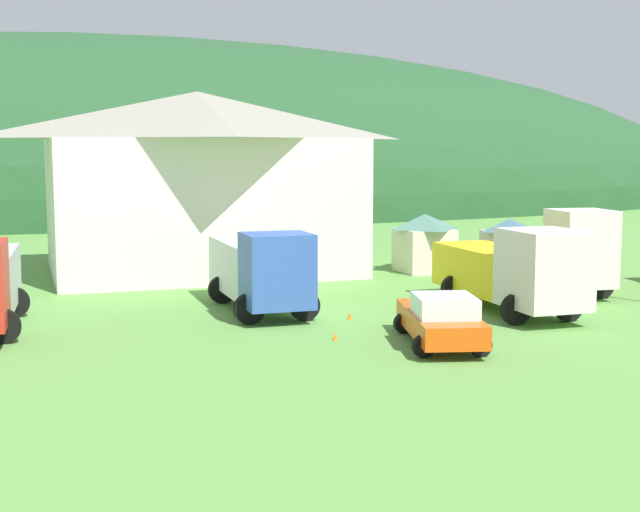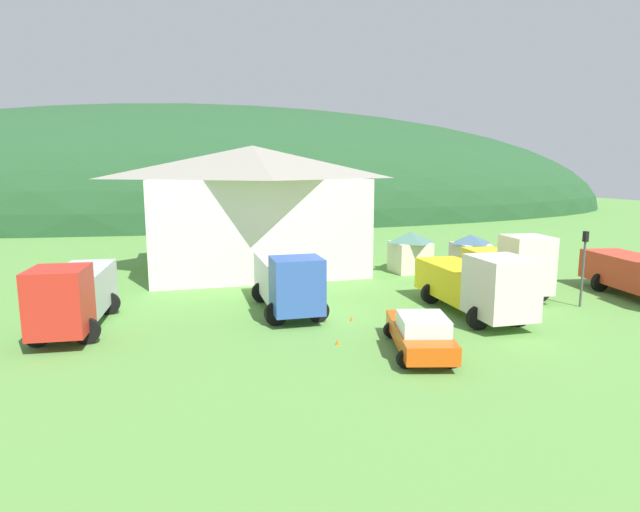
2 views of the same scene
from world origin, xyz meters
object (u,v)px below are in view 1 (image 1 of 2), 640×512
Objects in this scene: flatbed_truck_yellow at (514,269)px; heavy_rig_striped at (560,252)px; play_shed_cream at (424,242)px; traffic_cone_mid_row at (350,319)px; play_shed_pink at (509,242)px; box_truck_blue at (261,268)px; traffic_cone_near_pickup at (335,340)px; service_pickup_orange at (441,319)px; depot_building at (199,179)px.

heavy_rig_striped is (4.39, 3.61, 0.07)m from flatbed_truck_yellow.
traffic_cone_mid_row is (-7.95, -10.55, -1.49)m from play_shed_cream.
flatbed_truck_yellow is at bearing -119.91° from play_shed_pink.
play_shed_cream is 1.12× the size of play_shed_pink.
box_truck_blue is 15.28× the size of traffic_cone_near_pickup.
play_shed_cream is 0.36× the size of flatbed_truck_yellow.
play_shed_pink is 8.31m from heavy_rig_striped.
traffic_cone_mid_row is (2.64, -2.58, -1.65)m from box_truck_blue.
traffic_cone_near_pickup is (-14.61, -13.92, -1.29)m from play_shed_pink.
heavy_rig_striped is 11.14m from traffic_cone_mid_row.
traffic_cone_near_pickup is at bearing -136.39° from play_shed_pink.
service_pickup_orange is at bearing -49.79° from flatbed_truck_yellow.
depot_building is at bearing -154.42° from service_pickup_orange.
heavy_rig_striped reaches higher than play_shed_cream.
heavy_rig_striped reaches higher than play_shed_pink.
depot_building is 2.09× the size of heavy_rig_striped.
play_shed_cream reaches higher than service_pickup_orange.
depot_building is 2.09× the size of box_truck_blue.
box_truck_blue is 1.35× the size of service_pickup_orange.
traffic_cone_mid_row is (1.69, 3.14, 0.00)m from traffic_cone_near_pickup.
depot_building is at bearing -124.82° from heavy_rig_striped.
depot_building is at bearing 166.61° from play_shed_pink.
box_truck_blue reaches higher than traffic_cone_near_pickup.
traffic_cone_mid_row is at bearing 45.97° from box_truck_blue.
play_shed_cream is 0.39× the size of heavy_rig_striped.
depot_building reaches higher than heavy_rig_striped.
service_pickup_orange is 3.50m from traffic_cone_near_pickup.
play_shed_cream is 0.53× the size of service_pickup_orange.
flatbed_truck_yellow is at bearing 69.44° from box_truck_blue.
box_truck_blue is at bearing -90.02° from depot_building.
box_truck_blue is at bearing -152.20° from play_shed_pink.
play_shed_cream reaches higher than play_shed_pink.
play_shed_cream is 13.30m from traffic_cone_mid_row.
play_shed_cream is 5.98× the size of traffic_cone_near_pickup.
service_pickup_orange is 5.13m from traffic_cone_mid_row.
play_shed_cream is 11.49m from flatbed_truck_yellow.
play_shed_pink is at bearing 151.14° from flatbed_truck_yellow.
play_shed_cream is 5.68× the size of traffic_cone_mid_row.
play_shed_pink is 13.37m from flatbed_truck_yellow.
traffic_cone_mid_row is at bearing -96.32° from flatbed_truck_yellow.
flatbed_truck_yellow reaches higher than box_truck_blue.
box_truck_blue is 6.03m from traffic_cone_near_pickup.
heavy_rig_striped reaches higher than flatbed_truck_yellow.
play_shed_cream is at bearing 172.53° from flatbed_truck_yellow.
play_shed_cream is at bearing -177.36° from play_shed_pink.
play_shed_pink is 0.35× the size of box_truck_blue.
flatbed_truck_yellow reaches higher than play_shed_cream.
flatbed_truck_yellow is 6.52m from traffic_cone_mid_row.
traffic_cone_near_pickup is at bearing -72.61° from flatbed_truck_yellow.
play_shed_pink is at bearing 118.08° from box_truck_blue.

